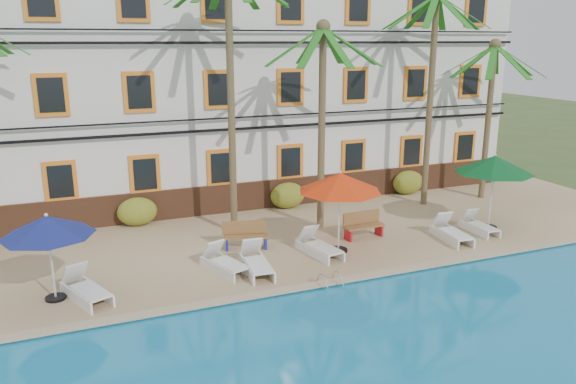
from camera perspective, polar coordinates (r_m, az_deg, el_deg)
name	(u,v)px	position (r m, az deg, el deg)	size (l,w,h in m)	color
ground	(330,277)	(17.61, 4.28, -8.62)	(100.00, 100.00, 0.00)	#384C23
pool_deck	(273,225)	(21.86, -1.49, -3.42)	(30.00, 12.00, 0.25)	tan
pool_coping	(344,280)	(16.77, 5.67, -8.88)	(30.00, 0.35, 0.06)	tan
hotel_building	(233,80)	(25.50, -5.57, 11.24)	(25.40, 6.44, 10.22)	silver
palm_b	(230,66)	(19.70, -5.90, 12.59)	(4.26, 4.26, 9.50)	brown
palm_c	(322,97)	(20.33, 3.49, 9.57)	(4.26, 4.26, 7.55)	brown
palm_d	(432,72)	(24.05, 14.42, 11.77)	(4.26, 4.26, 8.84)	brown
palm_e	(490,97)	(25.95, 19.86, 9.10)	(4.26, 4.26, 6.91)	brown
shrub_left	(137,212)	(22.06, -15.07, -1.94)	(1.50, 0.90, 1.10)	#32631C
shrub_mid	(288,195)	(23.51, -0.04, -0.35)	(1.50, 0.90, 1.10)	#32631C
shrub_right	(408,182)	(26.24, 12.08, 0.96)	(1.50, 0.90, 1.10)	#32631C
umbrella_blue	(47,226)	(16.12, -23.26, -3.22)	(2.46, 2.46, 2.46)	black
umbrella_red	(340,183)	(18.26, 5.29, 0.95)	(2.79, 2.79, 2.78)	black
umbrella_green	(494,165)	(21.81, 20.22, 2.61)	(2.87, 2.87, 2.86)	black
lounger_a	(85,289)	(16.46, -19.89, -9.24)	(1.37, 2.05, 0.91)	white
lounger_b	(224,262)	(17.38, -6.50, -7.12)	(1.21, 1.94, 0.86)	white
lounger_c	(256,262)	(17.24, -3.24, -7.16)	(0.87, 2.01, 0.92)	white
lounger_d	(319,246)	(18.56, 3.14, -5.52)	(1.02, 1.99, 0.90)	white
lounger_e	(451,232)	(20.67, 16.21, -3.93)	(0.87, 1.96, 0.90)	white
lounger_f	(478,225)	(21.83, 18.77, -3.23)	(0.62, 1.68, 0.79)	white
bench_left	(246,235)	(19.12, -4.30, -4.35)	(1.57, 0.87, 0.93)	olive
bench_right	(363,225)	(20.27, 7.61, -3.30)	(1.53, 0.56, 0.93)	olive
pool_ladder	(330,285)	(16.50, 4.31, -9.38)	(0.54, 0.74, 0.74)	silver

